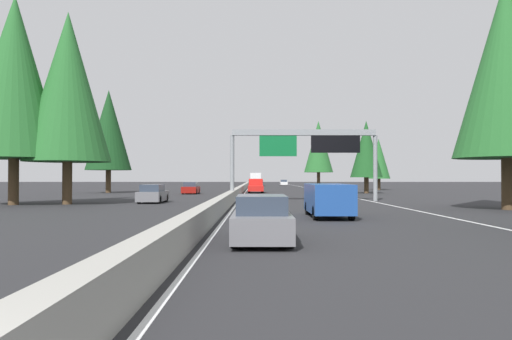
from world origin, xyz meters
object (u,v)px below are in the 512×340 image
at_px(bus_distant_b, 256,179).
at_px(conifer_left_mid, 109,130).
at_px(conifer_left_foreground, 14,77).
at_px(conifer_left_near, 68,87).
at_px(sign_gantry_overhead, 306,144).
at_px(sedan_near_center, 284,183).
at_px(minivan_distant_a, 328,199).
at_px(conifer_right_mid, 366,149).
at_px(oncoming_far, 191,188).
at_px(pickup_far_center, 256,186).
at_px(sedan_mid_right, 262,220).
at_px(conifer_right_distant, 318,147).
at_px(conifer_right_near, 507,67).
at_px(oncoming_near, 153,194).
at_px(conifer_right_far, 379,159).

xyz_separation_m(bus_distant_b, conifer_left_mid, (-51.39, 19.60, 6.65)).
relative_size(conifer_left_foreground, conifer_left_near, 1.07).
bearing_deg(sign_gantry_overhead, sedan_near_center, -1.96).
xyz_separation_m(minivan_distant_a, conifer_right_mid, (36.59, -10.49, 4.72)).
height_order(bus_distant_b, conifer_left_near, conifer_left_near).
distance_m(oncoming_far, conifer_right_mid, 22.92).
relative_size(oncoming_far, conifer_right_mid, 0.47).
bearing_deg(conifer_left_mid, conifer_right_mid, -93.91).
height_order(pickup_far_center, oncoming_far, pickup_far_center).
xyz_separation_m(sedan_mid_right, minivan_distant_a, (9.18, -3.50, 0.27)).
distance_m(sign_gantry_overhead, conifer_left_foreground, 23.40).
relative_size(bus_distant_b, conifer_right_distant, 0.80).
xyz_separation_m(minivan_distant_a, oncoming_far, (34.40, 11.78, -0.27)).
bearing_deg(conifer_right_distant, conifer_right_mid, -179.28).
xyz_separation_m(bus_distant_b, conifer_right_near, (-84.73, -15.94, 7.28)).
bearing_deg(conifer_right_mid, oncoming_near, 135.21).
xyz_separation_m(oncoming_near, conifer_left_foreground, (-3.13, 9.63, 8.84)).
distance_m(bus_distant_b, conifer_right_distant, 19.04).
height_order(sedan_near_center, conifer_right_far, conifer_right_far).
xyz_separation_m(oncoming_near, conifer_right_far, (39.44, -28.42, 4.42)).
relative_size(bus_distant_b, conifer_left_near, 0.79).
distance_m(minivan_distant_a, oncoming_near, 18.39).
distance_m(sedan_mid_right, conifer_right_distant, 89.76).
height_order(conifer_left_near, conifer_left_mid, conifer_left_near).
distance_m(bus_distant_b, conifer_right_mid, 55.72).
xyz_separation_m(oncoming_near, conifer_right_distant, (65.26, -21.95, 8.09)).
distance_m(conifer_right_mid, conifer_left_foreground, 41.36).
bearing_deg(oncoming_far, oncoming_near, -0.61).
bearing_deg(minivan_distant_a, conifer_right_near, -65.34).
bearing_deg(minivan_distant_a, sedan_mid_right, 159.14).
height_order(sedan_mid_right, oncoming_near, same).
xyz_separation_m(sedan_mid_right, pickup_far_center, (48.07, 0.24, 0.23)).
bearing_deg(oncoming_far, bus_distant_b, 171.90).
relative_size(oncoming_far, conifer_left_near, 0.30).
bearing_deg(sedan_near_center, sign_gantry_overhead, 178.04).
relative_size(sedan_mid_right, conifer_right_near, 0.30).
bearing_deg(conifer_left_mid, conifer_right_far, -70.05).
xyz_separation_m(conifer_right_far, conifer_right_distant, (25.82, 6.48, 3.67)).
height_order(sign_gantry_overhead, minivan_distant_a, sign_gantry_overhead).
distance_m(sign_gantry_overhead, oncoming_far, 22.19).
bearing_deg(conifer_right_near, minivan_distant_a, 114.66).
relative_size(oncoming_near, conifer_left_mid, 0.32).
bearing_deg(conifer_right_far, conifer_left_near, 140.55).
distance_m(sedan_mid_right, conifer_left_mid, 52.62).
height_order(oncoming_far, conifer_right_distant, conifer_right_distant).
distance_m(sedan_near_center, conifer_right_far, 45.86).
bearing_deg(conifer_right_far, oncoming_near, 144.22).
distance_m(pickup_far_center, sedan_near_center, 58.65).
relative_size(sign_gantry_overhead, minivan_distant_a, 2.54).
xyz_separation_m(conifer_right_far, conifer_left_foreground, (-42.57, 38.06, 4.43)).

